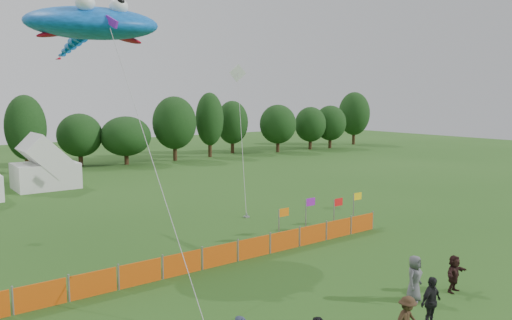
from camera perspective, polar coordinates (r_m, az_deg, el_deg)
treeline at (r=57.94m, az=-22.52°, el=2.99°), size 104.57×8.78×8.36m
tent_right at (r=46.99m, az=-22.95°, el=-0.78°), size 5.14×4.12×3.63m
barrier_fence at (r=23.96m, az=-4.17°, el=-10.81°), size 21.90×0.06×1.00m
flag_row at (r=29.24m, az=7.51°, el=-5.74°), size 6.73×0.35×2.21m
spectator_d at (r=18.79m, az=19.37°, el=-15.09°), size 1.07×0.46×1.80m
spectator_e at (r=20.81m, az=17.64°, el=-12.77°), size 1.01×0.80×1.82m
spectator_f at (r=22.30m, az=21.70°, el=-11.98°), size 1.46×0.61×1.53m
stingray_kite at (r=28.33m, az=-18.40°, el=14.44°), size 7.87×21.48×12.87m
small_kite_white at (r=37.64m, az=-1.90°, el=6.47°), size 4.53×6.57×10.46m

